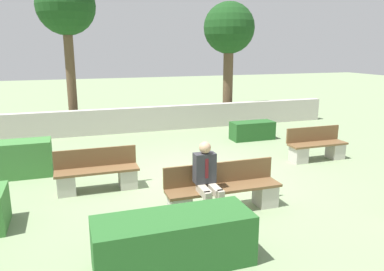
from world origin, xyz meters
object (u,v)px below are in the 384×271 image
at_px(bench_right_side, 317,148).
at_px(tree_leftmost, 66,9).
at_px(bench_front, 223,192).
at_px(bench_left_side, 97,175).
at_px(person_seated_man, 207,176).
at_px(tree_center_left, 229,31).

xyz_separation_m(bench_right_side, tree_leftmost, (-6.05, 5.89, 3.90)).
bearing_deg(bench_right_side, tree_leftmost, 128.55).
distance_m(bench_front, bench_left_side, 2.76).
distance_m(bench_front, person_seated_man, 0.57).
relative_size(person_seated_man, tree_leftmost, 0.25).
bearing_deg(tree_leftmost, person_seated_man, -76.05).
distance_m(bench_right_side, person_seated_man, 4.65).
bearing_deg(bench_front, person_seated_man, -159.18).
xyz_separation_m(bench_front, person_seated_man, (-0.38, -0.14, 0.40)).
height_order(bench_front, bench_right_side, same).
bearing_deg(tree_leftmost, bench_right_side, -44.22).
bearing_deg(person_seated_man, bench_left_side, 132.23).
relative_size(bench_right_side, tree_leftmost, 0.30).
bearing_deg(tree_center_left, bench_left_side, -132.87).
bearing_deg(tree_center_left, bench_right_side, -89.35).
bearing_deg(person_seated_man, bench_right_side, 29.70).
distance_m(person_seated_man, tree_center_left, 9.40).
xyz_separation_m(bench_right_side, person_seated_man, (-4.02, -2.29, 0.42)).
height_order(bench_left_side, tree_leftmost, tree_leftmost).
distance_m(bench_front, bench_right_side, 4.23).
bearing_deg(bench_right_side, tree_center_left, 83.42).
distance_m(bench_front, tree_leftmost, 9.25).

